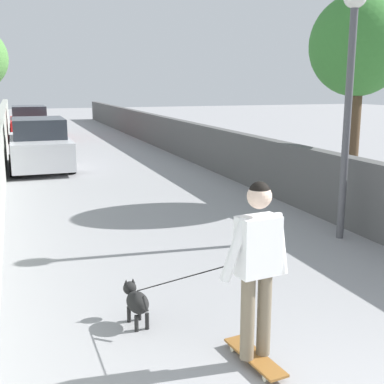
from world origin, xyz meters
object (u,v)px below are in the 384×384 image
(dog, at_px, (137,301))
(car_near, at_px, (40,145))
(tree_right_mid, at_px, (358,48))
(car_far, at_px, (30,124))
(lamp_post, at_px, (351,68))
(person_skateboarder, at_px, (258,257))
(skateboard, at_px, (255,357))

(dog, bearing_deg, car_near, 2.15)
(tree_right_mid, xyz_separation_m, car_far, (16.07, 6.11, -2.56))
(lamp_post, distance_m, dog, 5.08)
(lamp_post, xyz_separation_m, person_skateboarder, (-3.05, 3.13, -1.75))
(tree_right_mid, relative_size, dog, 3.06)
(lamp_post, bearing_deg, skateboard, 134.31)
(lamp_post, height_order, dog, lamp_post)
(tree_right_mid, relative_size, car_far, 1.03)
(dog, distance_m, car_far, 20.10)
(person_skateboarder, relative_size, car_near, 0.41)
(lamp_post, bearing_deg, dog, 115.71)
(person_skateboarder, distance_m, car_near, 12.24)
(dog, xyz_separation_m, car_far, (20.09, 0.42, 0.44))
(tree_right_mid, distance_m, skateboard, 7.77)
(skateboard, bearing_deg, car_far, 3.41)
(car_far, bearing_deg, person_skateboarder, -176.59)
(skateboard, height_order, car_near, car_near)
(tree_right_mid, relative_size, skateboard, 5.36)
(car_far, bearing_deg, car_near, -180.00)
(tree_right_mid, height_order, car_far, tree_right_mid)
(tree_right_mid, bearing_deg, car_far, 20.80)
(skateboard, bearing_deg, dog, 36.73)
(skateboard, bearing_deg, car_near, 5.93)
(skateboard, distance_m, car_near, 12.25)
(car_far, bearing_deg, skateboard, -176.59)
(tree_right_mid, distance_m, dog, 7.59)
(dog, xyz_separation_m, car_near, (11.03, 0.42, 0.44))
(skateboard, height_order, person_skateboarder, person_skateboarder)
(car_near, bearing_deg, dog, -177.85)
(skateboard, relative_size, car_far, 0.19)
(tree_right_mid, bearing_deg, skateboard, 136.84)
(car_far, bearing_deg, lamp_post, -166.42)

